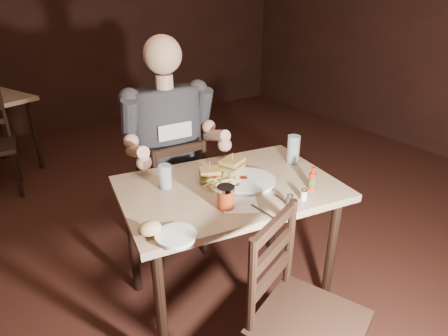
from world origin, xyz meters
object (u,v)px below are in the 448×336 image
hot_sauce (312,178)px  diner (170,124)px  chair_far (171,196)px  side_plate (176,237)px  main_table (229,200)px  glass_right (293,149)px  chair_near (310,324)px  dinner_plate (248,182)px  syrup_dispenser (226,197)px  glass_left (165,177)px

hot_sauce → diner: bearing=115.5°
chair_far → side_plate: 1.02m
main_table → glass_right: size_ratio=7.29×
chair_near → glass_right: bearing=31.0°
dinner_plate → glass_right: size_ratio=1.73×
chair_near → side_plate: chair_near is taller
dinner_plate → syrup_dispenser: size_ratio=2.63×
dinner_plate → main_table: bearing=161.3°
main_table → chair_near: (-0.07, -0.69, -0.23)m
chair_near → glass_left: bearing=82.2°
syrup_dispenser → side_plate: (-0.30, -0.09, -0.05)m
hot_sauce → main_table: bearing=141.2°
glass_left → glass_right: glass_right is taller
glass_left → side_plate: 0.46m
main_table → glass_right: bearing=4.2°
diner → syrup_dispenser: (-0.08, -0.73, -0.14)m
main_table → dinner_plate: (0.10, -0.03, 0.10)m
hot_sauce → syrup_dispenser: size_ratio=1.09×
main_table → hot_sauce: hot_sauce is taller
chair_far → chair_near: size_ratio=0.97×
diner → main_table: bearing=-80.8°
chair_near → glass_right: glass_right is taller
glass_left → syrup_dispenser: (0.15, -0.34, -0.01)m
chair_far → glass_left: 0.65m
main_table → syrup_dispenser: bearing=-128.5°
main_table → chair_far: (-0.06, 0.61, -0.25)m
chair_far → glass_right: glass_right is taller
syrup_dispenser → glass_right: bearing=27.4°
main_table → syrup_dispenser: syrup_dispenser is taller
chair_near → dinner_plate: size_ratio=3.10×
hot_sauce → syrup_dispenser: 0.48m
glass_right → side_plate: (-0.92, -0.30, -0.08)m
hot_sauce → syrup_dispenser: (-0.47, 0.09, -0.01)m
main_table → chair_far: size_ratio=1.40×
diner → glass_right: diner is taller
chair_far → diner: 0.53m
syrup_dispenser → chair_far: bearing=92.6°
chair_far → chair_near: chair_near is taller
glass_left → syrup_dispenser: size_ratio=1.15×
chair_far → glass_left: size_ratio=6.88×
chair_near → diner: diner is taller
glass_left → glass_right: (0.77, -0.13, 0.02)m
hot_sauce → glass_left: bearing=145.5°
syrup_dispenser → side_plate: 0.32m
diner → syrup_dispenser: bearing=-93.1°
chair_far → diner: (-0.00, -0.05, 0.53)m
syrup_dispenser → main_table: bearing=60.1°
main_table → hot_sauce: bearing=-38.8°
diner → glass_right: 0.76m
chair_far → chair_near: (-0.01, -1.31, 0.01)m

